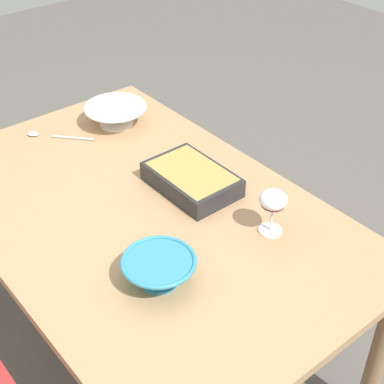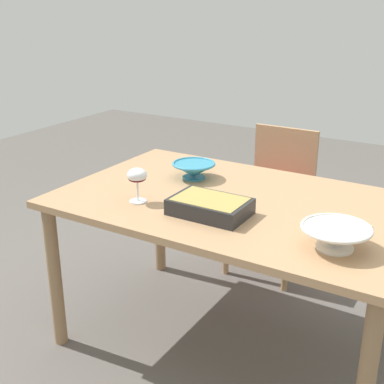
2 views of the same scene
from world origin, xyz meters
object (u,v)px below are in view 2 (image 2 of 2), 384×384
Objects in this scene: serving_spoon at (378,226)px; wine_glass at (137,177)px; chair at (276,191)px; casserole_dish at (210,206)px; mixing_bowl at (336,236)px; small_bowl at (194,169)px; dining_table at (235,217)px.

wine_glass is at bearing 15.50° from serving_spoon.
chair is 1.07m from casserole_dish.
mixing_bowl is at bearing 175.62° from casserole_dish.
small_bowl is (0.79, -0.38, -0.00)m from mixing_bowl.
chair reaches higher than serving_spoon.
chair is 3.41× the size of mixing_bowl.
chair reaches higher than small_bowl.
small_bowl reaches higher than dining_table.
dining_table is 6.18× the size of mixing_bowl.
casserole_dish is 0.51m from mixing_bowl.
casserole_dish is 1.47× the size of serving_spoon.
mixing_bowl is 0.88m from small_bowl.
mixing_bowl is (-0.84, -0.00, -0.06)m from wine_glass.
dining_table is 10.04× the size of wine_glass.
casserole_dish reaches higher than dining_table.
dining_table is 7.27× the size of serving_spoon.
chair is 4.01× the size of serving_spoon.
small_bowl is at bearing -26.42° from dining_table.
dining_table is 1.81× the size of chair.
mixing_bowl is 1.18× the size of small_bowl.
chair is at bearing -47.84° from serving_spoon.
wine_glass is at bearing 7.16° from casserole_dish.
chair is 4.02× the size of small_bowl.
small_bowl is (0.28, -0.34, 0.01)m from casserole_dish.
mixing_bowl reaches higher than casserole_dish.
wine_glass is 0.33m from casserole_dish.
mixing_bowl is (-0.50, 0.24, 0.13)m from dining_table.
wine_glass reaches higher than mixing_bowl.
serving_spoon is (-0.88, 0.13, -0.04)m from small_bowl.
wine_glass is 0.96m from serving_spoon.
serving_spoon reaches higher than dining_table.
dining_table is at bearing -25.32° from mixing_bowl.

